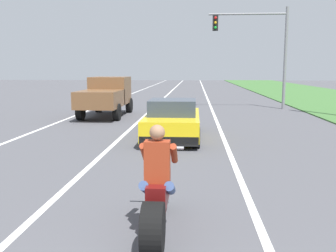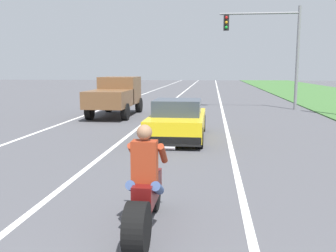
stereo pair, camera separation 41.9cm
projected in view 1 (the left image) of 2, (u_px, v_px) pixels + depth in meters
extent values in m
cube|color=white|center=(89.00, 110.00, 22.17)|extent=(0.14, 120.00, 0.01)
cube|color=white|center=(212.00, 111.00, 21.66)|extent=(0.14, 120.00, 0.01)
cube|color=white|center=(150.00, 111.00, 21.91)|extent=(0.14, 120.00, 0.01)
cylinder|color=black|center=(153.00, 228.00, 4.88)|extent=(0.28, 0.69, 0.69)
cylinder|color=black|center=(163.00, 192.00, 6.42)|extent=(0.12, 0.63, 0.63)
cube|color=#590F0F|center=(159.00, 189.00, 5.66)|extent=(0.28, 1.10, 0.36)
cylinder|color=#B2B2B7|center=(163.00, 173.00, 6.28)|extent=(0.08, 0.36, 0.73)
cylinder|color=#A5A5AA|center=(162.00, 148.00, 6.20)|extent=(0.70, 0.05, 0.05)
cube|color=#993319|center=(157.00, 162.00, 5.36)|extent=(0.36, 0.24, 0.60)
sphere|color=#9E7051|center=(157.00, 132.00, 5.30)|extent=(0.22, 0.22, 0.22)
cylinder|color=#384C7A|center=(145.00, 188.00, 5.46)|extent=(0.14, 0.47, 0.32)
cylinder|color=#993319|center=(145.00, 153.00, 5.66)|extent=(0.10, 0.51, 0.40)
cylinder|color=#384C7A|center=(170.00, 188.00, 5.44)|extent=(0.14, 0.47, 0.32)
cylinder|color=#993319|center=(174.00, 154.00, 5.63)|extent=(0.10, 0.51, 0.40)
cube|color=yellow|center=(173.00, 123.00, 13.13)|extent=(1.80, 4.30, 0.64)
cube|color=#333D4C|center=(173.00, 107.00, 12.84)|extent=(1.56, 1.70, 0.52)
cube|color=black|center=(169.00, 141.00, 11.14)|extent=(1.76, 0.20, 0.28)
cylinder|color=black|center=(155.00, 122.00, 14.79)|extent=(0.24, 0.64, 0.64)
cylinder|color=black|center=(196.00, 123.00, 14.68)|extent=(0.24, 0.64, 0.64)
cylinder|color=black|center=(144.00, 137.00, 11.64)|extent=(0.24, 0.64, 0.64)
cylinder|color=black|center=(196.00, 138.00, 11.52)|extent=(0.24, 0.64, 0.64)
cube|color=brown|center=(110.00, 90.00, 20.09)|extent=(1.90, 2.10, 1.40)
cube|color=#333D4C|center=(112.00, 83.00, 20.37)|extent=(1.67, 0.29, 0.57)
cube|color=brown|center=(100.00, 99.00, 17.91)|extent=(1.90, 2.70, 0.80)
cylinder|color=black|center=(98.00, 105.00, 21.07)|extent=(0.28, 0.80, 0.80)
cylinder|color=black|center=(129.00, 105.00, 20.95)|extent=(0.28, 0.80, 0.80)
cylinder|color=black|center=(80.00, 112.00, 17.77)|extent=(0.28, 0.80, 0.80)
cylinder|color=black|center=(117.00, 112.00, 17.64)|extent=(0.28, 0.80, 0.80)
cylinder|color=gray|center=(285.00, 59.00, 22.41)|extent=(0.18, 0.18, 6.00)
cylinder|color=gray|center=(248.00, 14.00, 22.18)|extent=(4.57, 0.12, 0.12)
cube|color=black|center=(215.00, 23.00, 22.39)|extent=(0.32, 0.24, 0.90)
sphere|color=red|center=(216.00, 18.00, 22.21)|extent=(0.16, 0.16, 0.16)
sphere|color=orange|center=(215.00, 23.00, 22.25)|extent=(0.16, 0.16, 0.16)
sphere|color=green|center=(215.00, 28.00, 22.30)|extent=(0.16, 0.16, 0.16)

